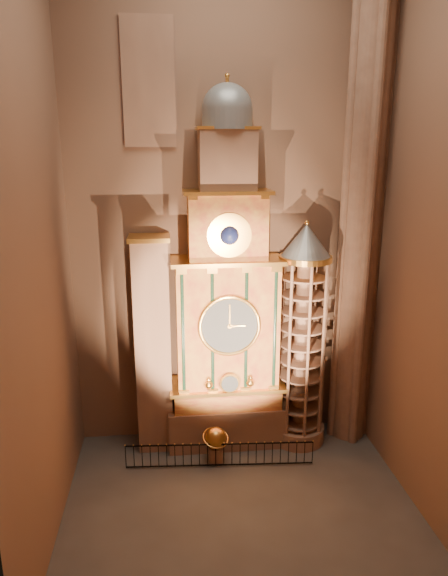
{
  "coord_description": "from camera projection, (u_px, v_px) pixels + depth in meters",
  "views": [
    {
      "loc": [
        -2.59,
        -17.19,
        13.9
      ],
      "look_at": [
        -0.35,
        3.0,
        8.31
      ],
      "focal_mm": 32.0,
      "sensor_mm": 36.0,
      "label": 1
    }
  ],
  "objects": [
    {
      "name": "portrait_tower",
      "position": [
        153.0,
        345.0,
        23.48
      ],
      "size": [
        1.8,
        1.6,
        10.2
      ],
      "color": "#8C634C",
      "rests_on": "floor"
    },
    {
      "name": "floor",
      "position": [
        241.0,
        508.0,
        20.43
      ],
      "size": [
        14.0,
        14.0,
        0.0
      ],
      "primitive_type": "plane",
      "color": "#383330",
      "rests_on": "ground"
    },
    {
      "name": "wall_left",
      "position": [
        32.0,
        239.0,
        16.77
      ],
      "size": [
        0.0,
        22.0,
        22.0
      ],
      "primitive_type": "plane",
      "rotation": [
        1.57,
        0.0,
        1.57
      ],
      "color": "brown",
      "rests_on": "floor"
    },
    {
      "name": "wall_back",
      "position": [
        224.0,
        213.0,
        23.27
      ],
      "size": [
        22.0,
        0.0,
        22.0
      ],
      "primitive_type": "plane",
      "rotation": [
        1.57,
        0.0,
        0.0
      ],
      "color": "brown",
      "rests_on": "floor"
    },
    {
      "name": "astronomical_clock",
      "position": [
        227.0,
        311.0,
        23.42
      ],
      "size": [
        5.6,
        2.41,
        16.7
      ],
      "color": "#8C634C",
      "rests_on": "floor"
    },
    {
      "name": "wall_right",
      "position": [
        438.0,
        231.0,
        18.26
      ],
      "size": [
        0.0,
        22.0,
        22.0
      ],
      "primitive_type": "plane",
      "rotation": [
        1.57,
        0.0,
        -1.57
      ],
      "color": "brown",
      "rests_on": "floor"
    },
    {
      "name": "iron_railing",
      "position": [
        220.0,
        455.0,
        22.93
      ],
      "size": [
        8.35,
        0.63,
        1.12
      ],
      "color": "black",
      "rests_on": "floor"
    },
    {
      "name": "stair_turret",
      "position": [
        302.0,
        339.0,
        23.91
      ],
      "size": [
        2.5,
        2.5,
        10.8
      ],
      "color": "#8C634C",
      "rests_on": "floor"
    },
    {
      "name": "gothic_pier",
      "position": [
        362.0,
        214.0,
        22.95
      ],
      "size": [
        2.04,
        2.04,
        22.0
      ],
      "color": "#8C634C",
      "rests_on": "floor"
    },
    {
      "name": "celestial_globe",
      "position": [
        216.0,
        442.0,
        23.18
      ],
      "size": [
        1.53,
        1.5,
        1.73
      ],
      "color": "#8C634C",
      "rests_on": "floor"
    },
    {
      "name": "stained_glass_window",
      "position": [
        149.0,
        83.0,
        21.39
      ],
      "size": [
        2.2,
        0.14,
        5.2
      ],
      "color": "navy",
      "rests_on": "wall_back"
    }
  ]
}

